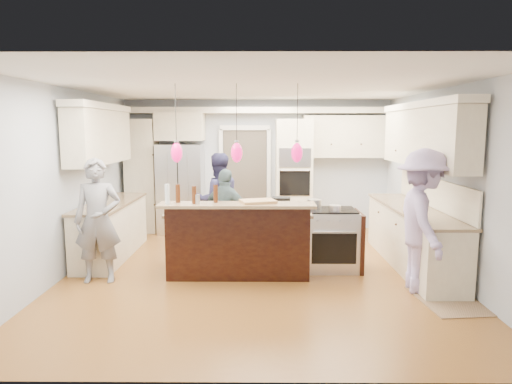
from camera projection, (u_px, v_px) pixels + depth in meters
ground_plane at (256, 271)px, 6.81m from camera, size 6.00×6.00×0.00m
room_shell at (256, 149)px, 6.55m from camera, size 5.54×6.04×2.72m
refrigerator at (181, 188)px, 9.31m from camera, size 0.90×0.70×1.80m
oven_column at (294, 176)px, 9.28m from camera, size 0.72×0.69×2.30m
back_upper_cabinets at (220, 150)px, 9.31m from camera, size 5.30×0.61×2.54m
right_counter_run at (416, 199)px, 6.94m from camera, size 0.64×3.10×2.51m
left_cabinets at (107, 194)px, 7.47m from camera, size 0.64×2.30×2.51m
kitchen_island at (239, 239)px, 6.81m from camera, size 2.10×1.46×1.12m
island_range at (333, 239)px, 6.88m from camera, size 0.82×0.71×0.92m
pendant_lights at (237, 152)px, 6.05m from camera, size 1.75×0.15×1.03m
person_bar_end at (98, 221)px, 6.26m from camera, size 0.67×0.48×1.72m
person_far_left at (218, 200)px, 8.12m from camera, size 0.97×0.85×1.69m
person_far_right at (226, 213)px, 7.55m from camera, size 0.92×0.71×1.46m
person_range_side at (423, 221)px, 5.86m from camera, size 0.78×1.25×1.87m
floor_rug at (449, 301)px, 5.64m from camera, size 0.80×1.10×0.01m
water_bottle at (167, 194)px, 6.03m from camera, size 0.06×0.06×0.27m
beer_bottle_a at (178, 193)px, 6.18m from camera, size 0.07×0.07×0.25m
beer_bottle_b at (194, 195)px, 6.08m from camera, size 0.08×0.08×0.24m
beer_bottle_c at (216, 194)px, 6.18m from camera, size 0.08×0.08×0.24m
drink_can at (197, 199)px, 6.09m from camera, size 0.07×0.07×0.12m
cutting_board at (258, 201)px, 6.19m from camera, size 0.53×0.44×0.04m
pot_large at (314, 204)px, 6.94m from camera, size 0.22×0.22×0.13m
pot_small at (335, 208)px, 6.66m from camera, size 0.18×0.18×0.09m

